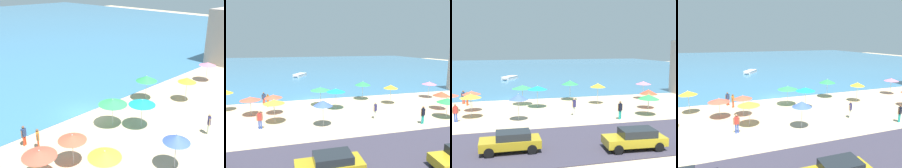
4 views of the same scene
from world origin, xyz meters
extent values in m
plane|color=#C8AE89|center=(0.00, 0.00, 0.00)|extent=(160.00, 160.00, 0.00)
cube|color=teal|center=(0.00, 55.00, 0.03)|extent=(150.00, 110.00, 0.05)
cylinder|color=#B2B2B7|center=(9.71, -4.98, 1.06)|extent=(0.05, 0.05, 2.13)
cone|color=yellow|center=(9.71, -4.98, 2.31)|extent=(1.86, 1.86, 0.46)
sphere|color=silver|center=(9.71, -4.98, 2.57)|extent=(0.08, 0.08, 0.08)
cylinder|color=#B2B2B7|center=(-10.66, -2.86, 1.10)|extent=(0.05, 0.05, 2.20)
cone|color=yellow|center=(-10.66, -2.86, 2.36)|extent=(1.91, 1.91, 0.43)
sphere|color=silver|center=(-10.66, -2.86, 2.61)|extent=(0.08, 0.08, 0.08)
cylinder|color=#B2B2B7|center=(-5.14, -5.53, 0.97)|extent=(0.05, 0.05, 1.94)
cone|color=#F3563A|center=(-5.14, -5.53, 2.07)|extent=(1.96, 1.96, 0.36)
sphere|color=silver|center=(-5.14, -5.53, 2.28)|extent=(0.08, 0.08, 0.08)
cylinder|color=#B2B2B7|center=(6.99, -1.89, 1.07)|extent=(0.05, 0.05, 2.13)
cone|color=green|center=(6.99, -1.89, 2.35)|extent=(2.23, 2.23, 0.53)
sphere|color=silver|center=(6.99, -1.89, 2.64)|extent=(0.08, 0.08, 0.08)
cylinder|color=#B2B2B7|center=(-5.01, -8.59, 1.04)|extent=(0.05, 0.05, 2.09)
cone|color=gold|center=(-5.01, -8.59, 2.23)|extent=(2.08, 2.08, 0.38)
sphere|color=silver|center=(-5.01, -8.59, 2.45)|extent=(0.08, 0.08, 0.08)
cylinder|color=#B2B2B7|center=(-7.57, -5.43, 0.90)|extent=(0.05, 0.05, 1.80)
cone|color=#F3533C|center=(-7.57, -5.43, 1.94)|extent=(2.20, 2.20, 0.37)
sphere|color=silver|center=(-7.57, -5.43, 2.16)|extent=(0.08, 0.08, 0.08)
cylinder|color=#B2B2B7|center=(0.59, -3.49, 1.03)|extent=(0.05, 0.05, 2.05)
cone|color=#34A258|center=(0.59, -3.49, 2.21)|extent=(2.49, 2.49, 0.41)
sphere|color=silver|center=(0.59, -3.49, 2.44)|extent=(0.08, 0.08, 0.08)
cylinder|color=#B2B2B7|center=(2.13, -5.42, 1.09)|extent=(0.05, 0.05, 2.18)
cone|color=#18A2AD|center=(2.13, -5.42, 2.33)|extent=(2.29, 2.29, 0.42)
sphere|color=silver|center=(2.13, -5.42, 2.57)|extent=(0.08, 0.08, 0.08)
cylinder|color=#B2B2B7|center=(16.85, -3.41, 1.03)|extent=(0.05, 0.05, 2.05)
cone|color=pink|center=(16.85, -3.41, 2.19)|extent=(2.03, 2.03, 0.37)
sphere|color=silver|center=(16.85, -3.41, 2.40)|extent=(0.08, 0.08, 0.08)
cylinder|color=#B2B2B7|center=(-0.49, -10.60, 1.03)|extent=(0.05, 0.05, 2.06)
cone|color=#405FC2|center=(-0.49, -10.60, 2.29)|extent=(1.83, 1.83, 0.55)
sphere|color=silver|center=(-0.49, -10.60, 2.59)|extent=(0.08, 0.08, 0.08)
cylinder|color=#F2542B|center=(-5.88, -2.13, 0.40)|extent=(0.14, 0.14, 0.80)
cylinder|color=#F2542B|center=(-5.96, -2.28, 0.40)|extent=(0.14, 0.14, 0.80)
cube|color=orange|center=(-5.92, -2.20, 1.12)|extent=(0.36, 0.42, 0.63)
sphere|color=brown|center=(-5.92, -2.20, 1.57)|extent=(0.22, 0.22, 0.22)
cylinder|color=brown|center=(-5.81, -1.99, 1.07)|extent=(0.09, 0.09, 0.57)
cylinder|color=brown|center=(-6.03, -2.42, 1.07)|extent=(0.09, 0.09, 0.57)
cylinder|color=teal|center=(9.07, -12.61, 0.44)|extent=(0.14, 0.14, 0.87)
cylinder|color=teal|center=(9.24, -12.56, 0.44)|extent=(0.14, 0.14, 0.87)
cube|color=black|center=(9.15, -12.59, 1.22)|extent=(0.41, 0.31, 0.69)
sphere|color=brown|center=(9.15, -12.59, 1.69)|extent=(0.22, 0.22, 0.22)
cylinder|color=brown|center=(8.92, -12.65, 1.17)|extent=(0.09, 0.09, 0.62)
cylinder|color=brown|center=(9.38, -12.52, 1.17)|extent=(0.09, 0.09, 0.62)
cylinder|color=blue|center=(-6.40, -9.82, 0.43)|extent=(0.14, 0.14, 0.85)
cylinder|color=blue|center=(-6.22, -9.82, 0.43)|extent=(0.14, 0.14, 0.85)
cube|color=red|center=(-6.31, -9.82, 1.19)|extent=(0.36, 0.22, 0.68)
sphere|color=#A47653|center=(-6.31, -9.82, 1.66)|extent=(0.22, 0.22, 0.22)
cylinder|color=#A47653|center=(-6.55, -9.82, 1.14)|extent=(0.09, 0.09, 0.61)
cylinder|color=#A47653|center=(-6.07, -9.82, 1.14)|extent=(0.09, 0.09, 0.61)
cylinder|color=silver|center=(5.17, -10.01, 0.44)|extent=(0.14, 0.14, 0.87)
cylinder|color=silver|center=(5.32, -9.90, 0.44)|extent=(0.14, 0.14, 0.87)
cube|color=navy|center=(5.24, -9.96, 1.22)|extent=(0.42, 0.39, 0.69)
sphere|color=tan|center=(5.24, -9.96, 1.69)|extent=(0.22, 0.22, 0.22)
cylinder|color=tan|center=(5.05, -10.09, 1.17)|extent=(0.09, 0.09, 0.62)
cylinder|color=tan|center=(5.44, -9.82, 1.17)|extent=(0.09, 0.09, 0.62)
cylinder|color=#D74224|center=(-6.38, -1.04, 0.40)|extent=(0.14, 0.14, 0.80)
cylinder|color=#D74224|center=(-6.54, -1.12, 0.40)|extent=(0.14, 0.14, 0.80)
cube|color=navy|center=(-6.46, -1.08, 1.12)|extent=(0.42, 0.35, 0.64)
sphere|color=brown|center=(-6.46, -1.08, 1.57)|extent=(0.22, 0.22, 0.22)
cylinder|color=brown|center=(-6.24, -0.98, 1.07)|extent=(0.09, 0.09, 0.57)
cylinder|color=brown|center=(-6.67, -1.19, 1.07)|extent=(0.09, 0.09, 0.57)
cube|color=#1E2328|center=(-1.55, -18.76, 1.19)|extent=(2.29, 1.49, 0.49)
cylinder|color=black|center=(-0.37, -18.00, 0.38)|extent=(0.64, 0.23, 0.64)
cube|color=silver|center=(0.53, 23.87, 0.33)|extent=(3.72, 4.49, 0.56)
cube|color=silver|center=(-0.70, 21.93, 0.38)|extent=(1.06, 0.89, 0.33)
cube|color=silver|center=(0.53, 23.87, 0.65)|extent=(3.79, 4.53, 0.08)
camera|label=1|loc=(-14.46, -19.06, 12.03)|focal=45.00mm
camera|label=2|loc=(-4.37, -30.31, 7.76)|focal=35.00mm
camera|label=3|loc=(-2.63, -37.22, 7.11)|focal=45.00mm
camera|label=4|loc=(-7.94, -28.21, 8.15)|focal=35.00mm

